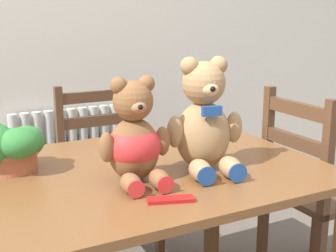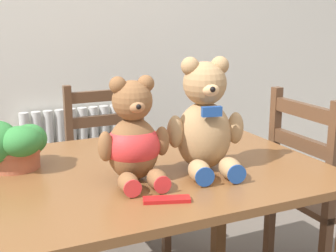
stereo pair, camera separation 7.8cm
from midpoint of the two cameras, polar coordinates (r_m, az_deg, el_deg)
wall_back at (r=2.99m, az=-15.28°, el=13.31°), size 8.00×0.04×2.60m
radiator at (r=3.09m, az=-12.74°, el=-5.03°), size 0.72×0.10×0.71m
dining_table at (r=1.80m, az=-3.83°, el=-7.84°), size 1.28×0.98×0.73m
wooden_chair_behind at (r=2.60m, az=-8.38°, el=-5.32°), size 0.46×0.41×0.91m
wooden_chair_side at (r=2.31m, az=16.44°, el=-7.75°), size 0.41×0.42×0.96m
teddy_bear_left at (r=1.59m, az=-5.52°, el=-1.75°), size 0.26×0.27×0.36m
teddy_bear_right at (r=1.70m, az=3.15°, el=0.47°), size 0.29×0.31×0.42m
potted_plant at (r=1.79m, az=-20.28°, el=-2.37°), size 0.27×0.24×0.18m
chocolate_bar at (r=1.46m, az=-1.22°, el=-8.97°), size 0.15×0.09×0.01m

